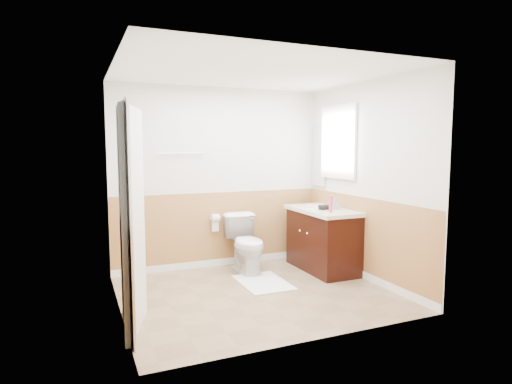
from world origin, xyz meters
name	(u,v)px	position (x,y,z in m)	size (l,w,h in m)	color
floor	(257,293)	(0.00, 0.00, 0.00)	(3.00, 3.00, 0.00)	#8C7051
ceiling	(257,72)	(0.00, 0.00, 2.50)	(3.00, 3.00, 0.00)	white
wall_back	(220,178)	(0.00, 1.30, 1.25)	(3.00, 3.00, 0.00)	silver
wall_front	(317,198)	(0.00, -1.30, 1.25)	(3.00, 3.00, 0.00)	silver
wall_left	(117,191)	(-1.50, 0.00, 1.25)	(3.00, 3.00, 0.00)	silver
wall_right	(366,181)	(1.50, 0.00, 1.25)	(3.00, 3.00, 0.00)	silver
wainscot_back	(221,231)	(0.00, 1.29, 0.50)	(3.00, 3.00, 0.00)	#B27447
wainscot_front	(315,284)	(0.00, -1.29, 0.50)	(3.00, 3.00, 0.00)	#B27447
wainscot_left	(121,265)	(-1.49, 0.00, 0.50)	(2.60, 2.60, 0.00)	#B27447
wainscot_right	(363,240)	(1.49, 0.00, 0.50)	(2.60, 2.60, 0.00)	#B27447
toilet	(247,244)	(0.22, 0.85, 0.39)	(0.43, 0.76, 0.77)	white
bath_mat	(263,283)	(0.22, 0.30, 0.01)	(0.55, 0.80, 0.02)	white
vanity_cabinet	(323,241)	(1.21, 0.53, 0.40)	(0.55, 1.10, 0.80)	black
vanity_knob_left	(307,233)	(0.91, 0.43, 0.55)	(0.03, 0.03, 0.03)	silver
vanity_knob_right	(300,231)	(0.91, 0.63, 0.55)	(0.03, 0.03, 0.03)	white
countertop	(323,210)	(1.20, 0.53, 0.83)	(0.60, 1.15, 0.05)	silver
sink_basin	(317,206)	(1.21, 0.68, 0.86)	(0.36, 0.36, 0.02)	white
faucet	(329,202)	(1.39, 0.68, 0.92)	(0.02, 0.02, 0.14)	silver
lotion_bottle	(331,204)	(1.11, 0.19, 0.96)	(0.05, 0.05, 0.22)	#D73754
soap_dispenser	(336,203)	(1.33, 0.40, 0.94)	(0.08, 0.08, 0.18)	gray
hair_dryer_body	(324,207)	(1.16, 0.44, 0.89)	(0.07, 0.07, 0.14)	black
hair_dryer_handle	(322,210)	(1.13, 0.42, 0.86)	(0.03, 0.03, 0.07)	black
mirror_panel	(319,156)	(1.48, 1.10, 1.55)	(0.02, 0.35, 0.90)	silver
window_frame	(338,142)	(1.47, 0.59, 1.75)	(0.04, 0.80, 1.00)	white
window_glass	(339,142)	(1.49, 0.59, 1.75)	(0.01, 0.70, 0.90)	white
door	(134,221)	(-1.40, -0.45, 1.02)	(0.05, 0.80, 2.04)	white
door_frame	(125,220)	(-1.48, -0.45, 1.03)	(0.02, 0.92, 2.10)	white
door_knob	(136,222)	(-1.34, -0.12, 0.95)	(0.06, 0.06, 0.06)	silver
towel_bar	(182,153)	(-0.55, 1.25, 1.60)	(0.02, 0.02, 0.62)	silver
tp_holder_bar	(215,218)	(-0.10, 1.23, 0.70)	(0.02, 0.02, 0.14)	silver
tp_roll	(215,218)	(-0.10, 1.23, 0.70)	(0.11, 0.11, 0.10)	white
tp_sheet	(215,226)	(-0.10, 1.23, 0.59)	(0.10, 0.01, 0.16)	white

